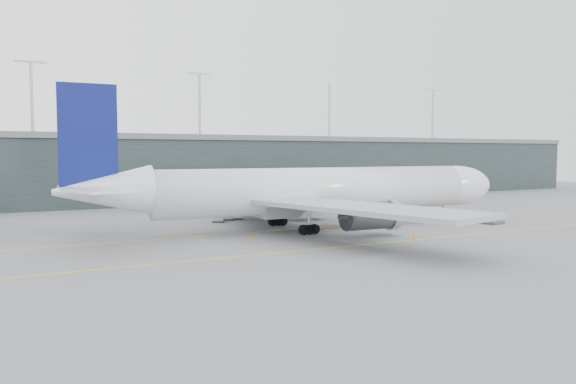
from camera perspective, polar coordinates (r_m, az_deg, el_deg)
name	(u,v)px	position (r m, az deg, el deg)	size (l,w,h in m)	color
ground	(275,227)	(85.15, -1.35, -3.54)	(320.00, 320.00, 0.00)	slate
taxiline_a	(287,230)	(81.63, -0.08, -3.86)	(160.00, 0.25, 0.02)	yellow
taxiline_b	(350,246)	(68.08, 6.29, -5.46)	(160.00, 0.25, 0.02)	yellow
taxiline_lead_main	(251,213)	(105.22, -3.82, -2.10)	(0.25, 60.00, 0.02)	yellow
terminal	(167,168)	(138.73, -12.21, 2.44)	(240.00, 36.00, 29.00)	#1D2727
main_aircraft	(316,191)	(82.83, 2.82, 0.07)	(69.93, 65.74, 19.63)	silver
jet_bridge	(328,181)	(118.06, 4.06, 1.13)	(14.78, 45.60, 7.05)	#2E2D33
gse_cart	(459,217)	(93.95, 16.97, -2.45)	(2.61, 1.89, 1.64)	#9D120B
baggage_dolly	(492,222)	(94.56, 19.99, -2.90)	(3.45, 2.76, 0.34)	#37383D
uld_a	(218,217)	(90.94, -7.10, -2.50)	(2.39, 2.18, 1.77)	#3A3A3F
uld_b	(228,215)	(93.56, -6.13, -2.31)	(2.37, 2.16, 1.76)	#3A3A3F
uld_c	(238,214)	(94.59, -5.09, -2.26)	(2.22, 1.98, 1.69)	#3A3A3F
cone_nose	(452,216)	(100.09, 16.28, -2.38)	(0.42, 0.42, 0.67)	#D3620B
cone_wing_stbd	(415,237)	(74.19, 12.73, -4.50)	(0.42, 0.42, 0.66)	orange
cone_wing_port	(283,215)	(97.32, -0.47, -2.40)	(0.42, 0.42, 0.66)	orange
cone_tail	(252,237)	(72.68, -3.65, -4.59)	(0.41, 0.41, 0.65)	#CA6B0B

